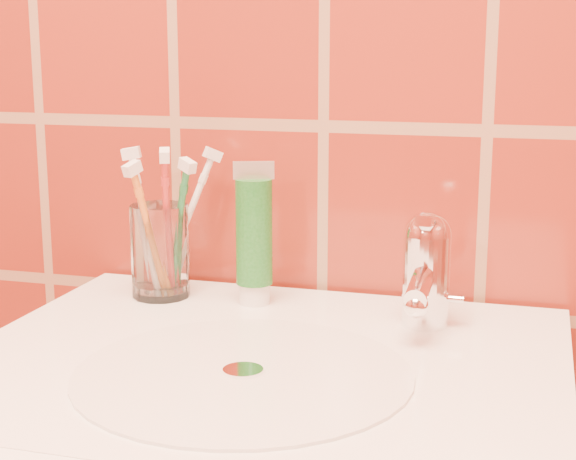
% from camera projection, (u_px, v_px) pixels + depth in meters
% --- Properties ---
extents(glass_tumbler, '(0.08, 0.08, 0.11)m').
position_uv_depth(glass_tumbler, '(160.00, 251.00, 1.00)').
color(glass_tumbler, white).
rests_on(glass_tumbler, pedestal_sink).
extents(toothpaste_tube, '(0.04, 0.04, 0.16)m').
position_uv_depth(toothpaste_tube, '(254.00, 238.00, 0.97)').
color(toothpaste_tube, white).
rests_on(toothpaste_tube, pedestal_sink).
extents(faucet, '(0.05, 0.11, 0.12)m').
position_uv_depth(faucet, '(426.00, 266.00, 0.89)').
color(faucet, white).
rests_on(faucet, pedestal_sink).
extents(toothbrush_0, '(0.07, 0.06, 0.18)m').
position_uv_depth(toothbrush_0, '(146.00, 224.00, 0.99)').
color(toothbrush_0, silver).
rests_on(toothbrush_0, glass_tumbler).
extents(toothbrush_1, '(0.11, 0.10, 0.18)m').
position_uv_depth(toothbrush_1, '(177.00, 229.00, 0.99)').
color(toothbrush_1, '#207B3F').
rests_on(toothbrush_1, glass_tumbler).
extents(toothbrush_2, '(0.15, 0.14, 0.19)m').
position_uv_depth(toothbrush_2, '(186.00, 222.00, 1.02)').
color(toothbrush_2, white).
rests_on(toothbrush_2, glass_tumbler).
extents(toothbrush_3, '(0.08, 0.12, 0.18)m').
position_uv_depth(toothbrush_3, '(150.00, 233.00, 0.97)').
color(toothbrush_3, orange).
rests_on(toothbrush_3, glass_tumbler).
extents(toothbrush_4, '(0.07, 0.10, 0.19)m').
position_uv_depth(toothbrush_4, '(167.00, 225.00, 0.98)').
color(toothbrush_4, red).
rests_on(toothbrush_4, glass_tumbler).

